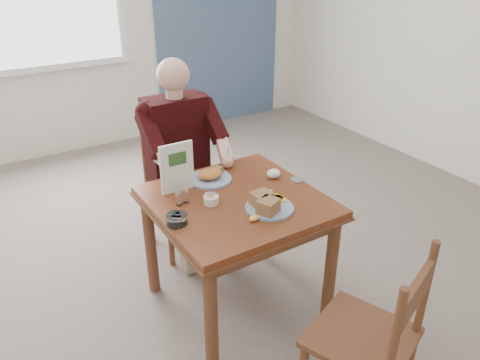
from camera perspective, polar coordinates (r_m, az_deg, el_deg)
floor at (r=3.04m, az=-0.36°, el=-14.66°), size 6.00×6.00×0.00m
wall_back at (r=5.12m, az=-19.35°, el=18.61°), size 5.50×0.00×5.50m
accent_panel at (r=5.69m, az=-2.58°, el=20.69°), size 1.60×0.02×2.80m
lemon_wedge at (r=2.39m, az=1.71°, el=-4.68°), size 0.07×0.06×0.03m
napkin at (r=2.82m, az=4.11°, el=0.79°), size 0.11×0.10×0.06m
metal_dish at (r=2.81m, az=7.04°, el=0.03°), size 0.09×0.09×0.01m
table at (r=2.66m, az=-0.40°, el=-4.33°), size 0.92×0.92×0.75m
chair_far at (r=3.36m, az=-7.54°, el=-0.62°), size 0.42×0.42×0.95m
chair_near at (r=2.23m, az=15.80°, el=-18.22°), size 0.54×0.54×0.95m
diner at (r=3.14m, az=-7.21°, el=4.11°), size 0.53×0.56×1.39m
near_plate at (r=2.49m, az=3.32°, el=-2.95°), size 0.32×0.32×0.09m
far_plate at (r=2.80m, az=-3.63°, el=0.51°), size 0.32×0.32×0.07m
caddy at (r=2.55m, az=-3.54°, el=-2.39°), size 0.10×0.10×0.06m
shakers at (r=2.55m, az=-7.04°, el=-2.08°), size 0.09×0.05×0.08m
creamer at (r=2.38m, az=-7.73°, el=-4.77°), size 0.13×0.13×0.05m
menu at (r=2.64m, az=-7.69°, el=1.53°), size 0.20×0.02×0.29m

